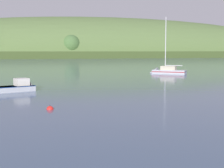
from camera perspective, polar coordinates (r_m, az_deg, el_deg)
far_shoreline_hill at (r=286.17m, az=-2.07°, el=4.53°), size 530.81×128.44×66.13m
sailboat_midwater_white at (r=82.06m, az=8.86°, el=1.96°), size 8.71×7.12×14.44m
fishing_boat_moored at (r=47.74m, az=-15.46°, el=-0.69°), size 6.37×4.39×3.66m
mooring_buoy_midchannel at (r=32.49m, az=-10.29°, el=-4.20°), size 0.66×0.66×0.74m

